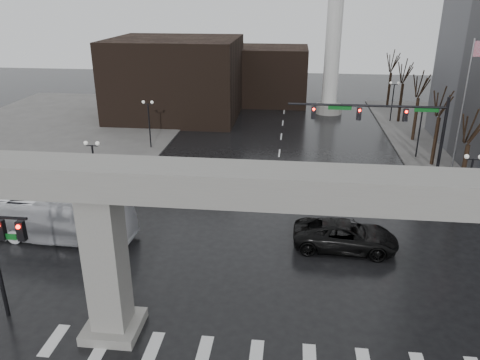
# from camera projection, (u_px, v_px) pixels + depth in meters

# --- Properties ---
(ground) EXTENTS (160.00, 160.00, 0.00)m
(ground) POSITION_uv_depth(u_px,v_px,m) (258.00, 342.00, 22.03)
(ground) COLOR black
(ground) RESTS_ON ground
(sidewalk_nw) EXTENTS (28.00, 36.00, 0.15)m
(sidewalk_nw) POSITION_uv_depth(u_px,v_px,m) (72.00, 125.00, 57.93)
(sidewalk_nw) COLOR slate
(sidewalk_nw) RESTS_ON ground
(elevated_guideway) EXTENTS (48.00, 2.60, 8.70)m
(elevated_guideway) POSITION_uv_depth(u_px,v_px,m) (291.00, 211.00, 19.32)
(elevated_guideway) COLOR gray
(elevated_guideway) RESTS_ON ground
(building_far_left) EXTENTS (16.00, 14.00, 10.00)m
(building_far_left) POSITION_uv_depth(u_px,v_px,m) (176.00, 78.00, 60.35)
(building_far_left) COLOR black
(building_far_left) RESTS_ON ground
(building_far_mid) EXTENTS (10.00, 10.00, 8.00)m
(building_far_mid) POSITION_uv_depth(u_px,v_px,m) (272.00, 75.00, 68.68)
(building_far_mid) COLOR black
(building_far_mid) RESTS_ON ground
(smokestack) EXTENTS (3.60, 3.60, 30.00)m
(smokestack) POSITION_uv_depth(u_px,v_px,m) (336.00, 9.00, 58.81)
(smokestack) COLOR silver
(smokestack) RESTS_ON ground
(signal_mast_arm) EXTENTS (12.12, 0.43, 8.00)m
(signal_mast_arm) POSITION_uv_depth(u_px,v_px,m) (394.00, 124.00, 36.23)
(signal_mast_arm) COLOR black
(signal_mast_arm) RESTS_ON ground
(signal_left_pole) EXTENTS (2.30, 0.30, 6.00)m
(signal_left_pole) POSITION_uv_depth(u_px,v_px,m) (4.00, 246.00, 22.26)
(signal_left_pole) COLOR black
(signal_left_pole) RESTS_ON ground
(flagpole_assembly) EXTENTS (2.06, 0.12, 12.00)m
(flagpole_assembly) POSITION_uv_depth(u_px,v_px,m) (468.00, 96.00, 37.88)
(flagpole_assembly) COLOR silver
(flagpole_assembly) RESTS_ON ground
(lamp_right_0) EXTENTS (1.22, 0.32, 5.11)m
(lamp_right_0) POSITION_uv_depth(u_px,v_px,m) (470.00, 177.00, 32.21)
(lamp_right_0) COLOR black
(lamp_right_0) RESTS_ON ground
(lamp_right_1) EXTENTS (1.22, 0.32, 5.11)m
(lamp_right_1) POSITION_uv_depth(u_px,v_px,m) (420.00, 124.00, 45.11)
(lamp_right_1) COLOR black
(lamp_right_1) RESTS_ON ground
(lamp_right_2) EXTENTS (1.22, 0.32, 5.11)m
(lamp_right_2) POSITION_uv_depth(u_px,v_px,m) (393.00, 95.00, 58.02)
(lamp_right_2) COLOR black
(lamp_right_2) RESTS_ON ground
(lamp_left_0) EXTENTS (1.22, 0.32, 5.11)m
(lamp_left_0) POSITION_uv_depth(u_px,v_px,m) (94.00, 162.00, 35.06)
(lamp_left_0) COLOR black
(lamp_left_0) RESTS_ON ground
(lamp_left_1) EXTENTS (1.22, 0.32, 5.11)m
(lamp_left_1) POSITION_uv_depth(u_px,v_px,m) (149.00, 116.00, 47.97)
(lamp_left_1) COLOR black
(lamp_left_1) RESTS_ON ground
(lamp_left_2) EXTENTS (1.22, 0.32, 5.11)m
(lamp_left_2) POSITION_uv_depth(u_px,v_px,m) (180.00, 90.00, 60.87)
(lamp_left_2) COLOR black
(lamp_left_2) RESTS_ON ground
(tree_right_0) EXTENTS (1.09, 1.58, 7.50)m
(tree_right_0) POSITION_uv_depth(u_px,v_px,m) (464.00, 167.00, 36.06)
(tree_right_0) COLOR black
(tree_right_0) RESTS_ON ground
(tree_right_1) EXTENTS (1.09, 1.61, 7.67)m
(tree_right_1) POSITION_uv_depth(u_px,v_px,m) (436.00, 137.00, 43.41)
(tree_right_1) COLOR black
(tree_right_1) RESTS_ON ground
(tree_right_2) EXTENTS (1.10, 1.63, 7.85)m
(tree_right_2) POSITION_uv_depth(u_px,v_px,m) (416.00, 115.00, 50.76)
(tree_right_2) COLOR black
(tree_right_2) RESTS_ON ground
(tree_right_3) EXTENTS (1.11, 1.66, 8.02)m
(tree_right_3) POSITION_uv_depth(u_px,v_px,m) (401.00, 99.00, 58.11)
(tree_right_3) COLOR black
(tree_right_3) RESTS_ON ground
(tree_right_4) EXTENTS (1.12, 1.69, 8.19)m
(tree_right_4) POSITION_uv_depth(u_px,v_px,m) (390.00, 87.00, 65.46)
(tree_right_4) COLOR black
(tree_right_4) RESTS_ON ground
(pickup_truck) EXTENTS (6.73, 3.35, 1.83)m
(pickup_truck) POSITION_uv_depth(u_px,v_px,m) (345.00, 236.00, 29.74)
(pickup_truck) COLOR black
(pickup_truck) RESTS_ON ground
(city_bus) EXTENTS (11.14, 3.20, 3.07)m
(city_bus) POSITION_uv_depth(u_px,v_px,m) (52.00, 217.00, 30.77)
(city_bus) COLOR silver
(city_bus) RESTS_ON ground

